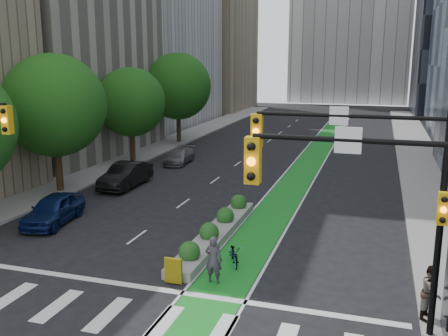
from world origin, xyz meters
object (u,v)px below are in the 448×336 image
Objects in this scene: parked_car_left_near at (54,209)px; parked_car_left_mid at (126,175)px; bicycle at (234,254)px; median_planter at (216,231)px; pedestrian_near at (432,292)px; cyclist at (214,260)px; parked_car_left_far at (179,156)px.

parked_car_left_mid is at bearing 82.30° from parked_car_left_near.
parked_car_left_mid is (-10.47, 10.11, 0.37)m from bicycle.
median_planter is 8.80m from parked_car_left_near.
median_planter is 2.28× the size of parked_car_left_near.
parked_car_left_mid is 2.74× the size of pedestrian_near.
parked_car_left_far is (-9.74, 20.24, -0.32)m from cyclist.
bicycle is at bearing 92.75° from pedestrian_near.
median_planter is 6.01× the size of bicycle.
parked_car_left_near is 0.91× the size of parked_car_left_mid.
cyclist reaches higher than parked_car_left_mid.
pedestrian_near reaches higher than bicycle.
parked_car_left_near is 16.05m from parked_car_left_far.
parked_car_left_mid is (-8.80, 7.42, 0.44)m from median_planter.
median_planter is at bearing -66.55° from parked_car_left_far.
parked_car_left_near is at bearing 143.25° from bicycle.
pedestrian_near is at bearing -30.34° from median_planter.
cyclist is 1.04× the size of pedestrian_near.
bicycle is 10.70m from parked_car_left_near.
parked_car_left_far reaches higher than bicycle.
median_planter is at bearing 97.27° from bicycle.
pedestrian_near is (17.42, -20.93, 0.44)m from parked_car_left_far.
parked_car_left_far is at bearing -62.07° from cyclist.
pedestrian_near is (17.88, -4.88, 0.29)m from parked_car_left_near.
cyclist is (-0.25, -1.95, 0.49)m from bicycle.
parked_car_left_near reaches higher than parked_car_left_far.
cyclist is 0.42× the size of parked_car_left_near.
parked_car_left_near is 7.86m from parked_car_left_mid.
parked_car_left_far is at bearing 86.95° from parked_car_left_mid.
parked_car_left_far is (-9.99, 18.29, 0.17)m from bicycle.
parked_car_left_far is (-8.32, 15.60, 0.24)m from median_planter.
parked_car_left_mid is at bearing -97.98° from parked_car_left_far.
cyclist is 7.71m from pedestrian_near.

